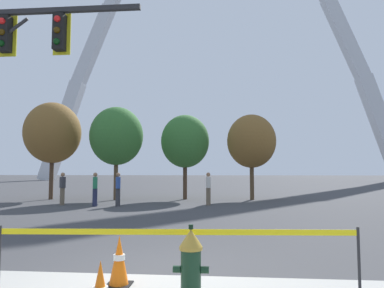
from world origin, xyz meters
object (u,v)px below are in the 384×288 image
traffic_cone_mid_sidewalk (119,261)px  monument_arch (215,46)px  pedestrian_walking_left (95,189)px  pedestrian_near_trees (62,188)px  pedestrian_walking_right (208,188)px  fire_hydrant (191,266)px  pedestrian_standing_center (118,189)px

traffic_cone_mid_sidewalk → monument_arch: 58.79m
pedestrian_walking_left → pedestrian_near_trees: (-1.82, 0.47, 0.00)m
pedestrian_near_trees → traffic_cone_mid_sidewalk: bearing=-61.3°
traffic_cone_mid_sidewalk → pedestrian_walking_right: 12.15m
fire_hydrant → pedestrian_standing_center: (-4.56, 11.81, 0.35)m
pedestrian_walking_right → traffic_cone_mid_sidewalk: bearing=-93.8°
pedestrian_standing_center → traffic_cone_mid_sidewalk: bearing=-73.0°
traffic_cone_mid_sidewalk → pedestrian_walking_right: size_ratio=0.46×
monument_arch → pedestrian_walking_right: size_ratio=38.87×
monument_arch → pedestrian_walking_left: monument_arch is taller
pedestrian_walking_left → pedestrian_near_trees: bearing=165.5°
fire_hydrant → monument_arch: bearing=90.8°
traffic_cone_mid_sidewalk → fire_hydrant: bearing=-27.0°
traffic_cone_mid_sidewalk → pedestrian_walking_left: 11.94m
traffic_cone_mid_sidewalk → pedestrian_walking_left: bearing=112.1°
pedestrian_walking_left → pedestrian_standing_center: size_ratio=1.00×
pedestrian_standing_center → pedestrian_walking_right: same height
monument_arch → pedestrian_walking_left: (-4.85, -43.11, -22.38)m
traffic_cone_mid_sidewalk → monument_arch: (0.35, 54.17, 22.84)m
fire_hydrant → pedestrian_walking_right: bearing=91.4°
pedestrian_walking_left → pedestrian_walking_right: 5.41m
fire_hydrant → monument_arch: monument_arch is taller
pedestrian_standing_center → monument_arch: bearing=84.9°
pedestrian_walking_right → pedestrian_walking_left: bearing=-168.7°
pedestrian_near_trees → pedestrian_standing_center: bearing=-5.6°
fire_hydrant → pedestrian_walking_left: size_ratio=0.62×
fire_hydrant → traffic_cone_mid_sidewalk: 1.25m
traffic_cone_mid_sidewalk → pedestrian_standing_center: (-3.45, 11.25, 0.46)m
fire_hydrant → monument_arch: size_ratio=0.02×
pedestrian_standing_center → pedestrian_near_trees: same height
pedestrian_standing_center → pedestrian_near_trees: bearing=174.4°
traffic_cone_mid_sidewalk → pedestrian_standing_center: 11.77m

